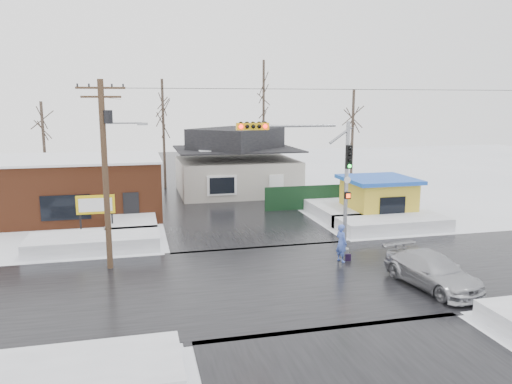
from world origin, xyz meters
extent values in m
plane|color=white|center=(0.00, 0.00, 0.00)|extent=(120.00, 120.00, 0.00)
cube|color=black|center=(0.00, 0.00, 0.01)|extent=(10.00, 120.00, 0.02)
cube|color=black|center=(0.00, 0.00, 0.01)|extent=(120.00, 10.00, 0.02)
cube|color=white|center=(-9.00, 7.00, 0.40)|extent=(7.00, 3.00, 0.80)
cube|color=white|center=(9.00, 7.00, 0.40)|extent=(7.00, 3.00, 0.80)
cube|color=white|center=(-9.00, -7.00, 0.35)|extent=(7.00, 3.00, 0.70)
cube|color=white|center=(-7.00, 12.00, 0.40)|extent=(3.00, 8.00, 0.80)
cube|color=white|center=(7.00, 12.00, 0.40)|extent=(3.00, 8.00, 0.80)
cylinder|color=gray|center=(4.00, 3.00, 3.50)|extent=(0.20, 0.20, 7.00)
cylinder|color=gray|center=(4.00, 3.00, 0.15)|extent=(0.50, 0.50, 0.30)
cylinder|color=gray|center=(1.00, 3.00, 6.80)|extent=(4.60, 0.14, 0.14)
cube|color=gold|center=(-1.00, 3.00, 6.80)|extent=(1.60, 0.28, 0.35)
sphere|color=#FF0C0C|center=(-1.60, 2.84, 6.80)|extent=(0.20, 0.20, 0.20)
sphere|color=#FF0C0C|center=(-0.40, 2.84, 6.80)|extent=(0.20, 0.20, 0.20)
cube|color=black|center=(4.00, 2.80, 5.20)|extent=(0.30, 0.22, 1.20)
sphere|color=#0CE533|center=(4.00, 2.66, 4.75)|extent=(0.18, 0.18, 0.18)
cube|color=black|center=(4.00, 2.80, 3.20)|extent=(0.30, 0.20, 0.35)
cylinder|color=#382619|center=(-8.00, 3.50, 4.50)|extent=(0.28, 0.28, 9.00)
cube|color=#382619|center=(-8.00, 3.50, 8.60)|extent=(2.20, 0.10, 0.10)
cube|color=#382619|center=(-8.00, 3.50, 8.20)|extent=(1.80, 0.10, 0.10)
cylinder|color=black|center=(-7.75, 3.50, 7.30)|extent=(0.44, 0.44, 0.60)
cylinder|color=gray|center=(-7.10, 3.50, 7.00)|extent=(1.80, 0.08, 0.08)
cube|color=gray|center=(-6.20, 3.50, 6.95)|extent=(0.50, 0.22, 0.12)
cube|color=brown|center=(-11.00, 16.00, 2.00)|extent=(12.00, 8.00, 4.00)
cube|color=white|center=(-11.00, 16.00, 4.05)|extent=(12.20, 8.20, 0.15)
cube|color=black|center=(-11.00, 11.98, 1.40)|extent=(3.00, 0.08, 1.60)
cube|color=black|center=(-7.00, 11.98, 1.10)|extent=(1.00, 0.08, 2.20)
cylinder|color=black|center=(-9.90, 9.50, 0.90)|extent=(0.10, 0.10, 1.80)
cylinder|color=black|center=(-8.10, 9.50, 0.90)|extent=(0.10, 0.10, 1.80)
cube|color=gold|center=(-9.00, 9.50, 2.00)|extent=(2.20, 0.18, 1.10)
cube|color=white|center=(-9.00, 9.39, 2.00)|extent=(1.90, 0.02, 0.80)
cube|color=#BCB5A9|center=(2.00, 22.00, 1.50)|extent=(10.00, 8.00, 3.00)
cube|color=black|center=(2.00, 22.00, 3.90)|extent=(10.40, 8.40, 0.12)
pyramid|color=black|center=(2.00, 22.00, 4.86)|extent=(9.00, 7.00, 1.80)
cube|color=brown|center=(5.20, 23.00, 4.90)|extent=(0.70, 0.70, 1.40)
cube|color=white|center=(0.00, 17.95, 1.40)|extent=(2.40, 0.12, 1.60)
cube|color=gold|center=(9.50, 10.00, 1.30)|extent=(4.00, 4.00, 2.60)
cube|color=blue|center=(9.50, 10.00, 2.75)|extent=(4.60, 4.60, 0.25)
cube|color=black|center=(9.50, 7.97, 1.30)|extent=(1.80, 0.06, 1.20)
cube|color=black|center=(6.50, 14.00, 0.90)|extent=(8.00, 0.12, 1.80)
cylinder|color=#332821|center=(-4.00, 26.00, 5.00)|extent=(0.24, 0.24, 10.00)
cylinder|color=#332821|center=(6.00, 28.00, 6.00)|extent=(0.24, 0.24, 12.00)
cylinder|color=#332821|center=(12.00, 20.00, 4.50)|extent=(0.24, 0.24, 9.00)
cylinder|color=#332821|center=(-14.00, 24.00, 4.00)|extent=(0.24, 0.24, 8.00)
imported|color=#4663C6|center=(3.30, 1.79, 0.97)|extent=(0.66, 0.82, 1.94)
imported|color=#A3A5AA|center=(5.76, -2.40, 0.72)|extent=(2.77, 5.23, 1.44)
cube|color=black|center=(3.70, 1.80, 0.17)|extent=(0.30, 0.18, 0.35)
camera|label=1|loc=(-6.56, -20.70, 8.00)|focal=35.00mm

